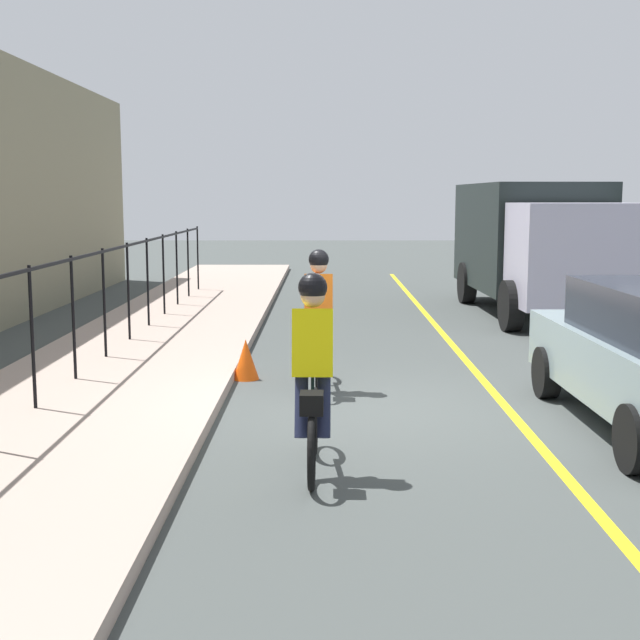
{
  "coord_description": "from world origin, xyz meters",
  "views": [
    {
      "loc": [
        -9.96,
        0.57,
        2.49
      ],
      "look_at": [
        0.46,
        0.62,
        1.0
      ],
      "focal_mm": 48.49,
      "sensor_mm": 36.0,
      "label": 1
    }
  ],
  "objects_px": {
    "cyclist_lead": "(319,320)",
    "box_truck_background": "(537,241)",
    "traffic_cone_near": "(246,359)",
    "cyclist_follow": "(313,375)"
  },
  "relations": [
    {
      "from": "cyclist_lead",
      "to": "box_truck_background",
      "type": "bearing_deg",
      "value": -30.99
    },
    {
      "from": "cyclist_follow",
      "to": "traffic_cone_near",
      "type": "height_order",
      "value": "cyclist_follow"
    },
    {
      "from": "cyclist_lead",
      "to": "box_truck_background",
      "type": "height_order",
      "value": "box_truck_background"
    },
    {
      "from": "box_truck_background",
      "to": "traffic_cone_near",
      "type": "relative_size",
      "value": 12.15
    },
    {
      "from": "cyclist_follow",
      "to": "box_truck_background",
      "type": "xyz_separation_m",
      "value": [
        10.93,
        -4.63,
        0.64
      ]
    },
    {
      "from": "cyclist_lead",
      "to": "traffic_cone_near",
      "type": "height_order",
      "value": "cyclist_lead"
    },
    {
      "from": "cyclist_lead",
      "to": "traffic_cone_near",
      "type": "xyz_separation_m",
      "value": [
        0.64,
        1.0,
        -0.63
      ]
    },
    {
      "from": "box_truck_background",
      "to": "cyclist_follow",
      "type": "bearing_deg",
      "value": -24.5
    },
    {
      "from": "traffic_cone_near",
      "to": "box_truck_background",
      "type": "bearing_deg",
      "value": -39.33
    },
    {
      "from": "cyclist_follow",
      "to": "traffic_cone_near",
      "type": "distance_m",
      "value": 4.25
    }
  ]
}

